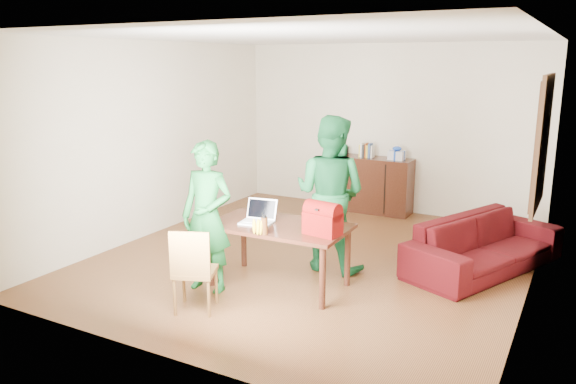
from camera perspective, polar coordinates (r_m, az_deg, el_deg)
The scene contains 10 objects.
room at distance 6.89m, azimuth 3.15°, elevation 3.83°, with size 5.20×5.70×2.90m.
table at distance 6.10m, azimuth -0.90°, elevation -4.08°, with size 1.51×0.87×0.70m.
chair at distance 5.70m, azimuth -9.39°, elevation -9.43°, with size 0.51×0.50×0.86m.
person_near at distance 6.02m, azimuth -8.22°, elevation -2.50°, with size 0.59×0.39×1.62m, color #125220.
person_far at distance 6.57m, azimuth 4.30°, elevation -0.15°, with size 0.89×0.69×1.83m, color #145D2D.
laptop at distance 6.11m, azimuth -3.21°, elevation -2.80°, with size 0.38×0.29×0.24m.
bananas at distance 5.74m, azimuth -3.10°, elevation -4.02°, with size 0.16×0.10×0.06m, color gold, non-canonical shape.
bottle at distance 5.71m, azimuth -2.42°, elevation -3.35°, with size 0.07×0.07×0.20m, color #512C12.
red_bag at distance 5.71m, azimuth 3.54°, elevation -3.02°, with size 0.37×0.21×0.27m, color maroon.
sofa at distance 7.04m, azimuth 19.33°, elevation -5.06°, with size 2.13×0.83×0.62m, color #3C0B07.
Camera 1 is at (2.91, -6.02, 2.43)m, focal length 35.00 mm.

